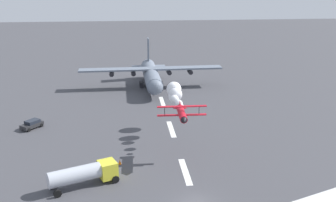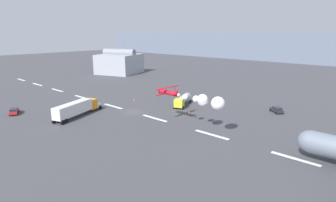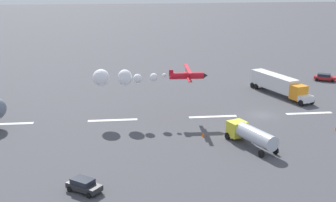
{
  "view_description": "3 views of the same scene",
  "coord_description": "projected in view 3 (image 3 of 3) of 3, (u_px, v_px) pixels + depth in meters",
  "views": [
    {
      "loc": [
        -41.34,
        7.96,
        25.77
      ],
      "look_at": [
        30.17,
        0.0,
        3.66
      ],
      "focal_mm": 42.46,
      "sensor_mm": 36.0,
      "label": 1
    },
    {
      "loc": [
        55.21,
        -46.04,
        20.52
      ],
      "look_at": [
        12.78,
        -0.07,
        5.07
      ],
      "focal_mm": 30.27,
      "sensor_mm": 36.0,
      "label": 2
    },
    {
      "loc": [
        24.14,
        74.49,
        24.86
      ],
      "look_at": [
        15.84,
        0.46,
        3.08
      ],
      "focal_mm": 51.44,
      "sensor_mm": 36.0,
      "label": 3
    }
  ],
  "objects": [
    {
      "name": "semi_truck_orange",
      "position": [
        279.0,
        84.0,
        92.05
      ],
      "size": [
        8.08,
        15.41,
        3.7
      ],
      "color": "silver",
      "rests_on": "ground"
    },
    {
      "name": "runway_stripe_6",
      "position": [
        113.0,
        120.0,
        77.96
      ],
      "size": [
        8.0,
        0.9,
        0.01
      ],
      "primitive_type": "cube",
      "color": "white",
      "rests_on": "ground"
    },
    {
      "name": "stunt_biplane_red",
      "position": [
        128.0,
        77.0,
        76.68
      ],
      "size": [
        18.47,
        7.18,
        2.68
      ],
      "color": "red"
    },
    {
      "name": "ground_plane",
      "position": [
        261.0,
        115.0,
        80.61
      ],
      "size": [
        440.0,
        440.0,
        0.0
      ],
      "primitive_type": "plane",
      "color": "#424247",
      "rests_on": "ground"
    },
    {
      "name": "runway_stripe_5",
      "position": [
        213.0,
        117.0,
        79.73
      ],
      "size": [
        8.0,
        0.9,
        0.01
      ],
      "primitive_type": "cube",
      "color": "white",
      "rests_on": "ground"
    },
    {
      "name": "traffic_cone_near",
      "position": [
        336.0,
        128.0,
        73.32
      ],
      "size": [
        0.44,
        0.44,
        0.75
      ],
      "primitive_type": "cone",
      "color": "orange",
      "rests_on": "ground"
    },
    {
      "name": "airport_staff_sedan",
      "position": [
        84.0,
        185.0,
        53.63
      ],
      "size": [
        4.26,
        3.91,
        1.52
      ],
      "color": "#262628",
      "rests_on": "ground"
    },
    {
      "name": "traffic_cone_far",
      "position": [
        203.0,
        134.0,
        70.56
      ],
      "size": [
        0.44,
        0.44,
        0.75
      ],
      "primitive_type": "cone",
      "color": "orange",
      "rests_on": "ground"
    },
    {
      "name": "fuel_tanker_truck",
      "position": [
        251.0,
        134.0,
        66.51
      ],
      "size": [
        5.79,
        9.15,
        2.9
      ],
      "color": "yellow",
      "rests_on": "ground"
    },
    {
      "name": "runway_stripe_4",
      "position": [
        309.0,
        113.0,
        81.5
      ],
      "size": [
        8.0,
        0.9,
        0.01
      ],
      "primitive_type": "cube",
      "color": "white",
      "rests_on": "ground"
    },
    {
      "name": "runway_stripe_7",
      "position": [
        8.0,
        124.0,
        76.19
      ],
      "size": [
        8.0,
        0.9,
        0.01
      ],
      "primitive_type": "cube",
      "color": "white",
      "rests_on": "ground"
    },
    {
      "name": "followme_car_yellow",
      "position": [
        325.0,
        77.0,
        103.33
      ],
      "size": [
        4.81,
        3.62,
        1.52
      ],
      "color": "#B21E23",
      "rests_on": "ground"
    }
  ]
}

